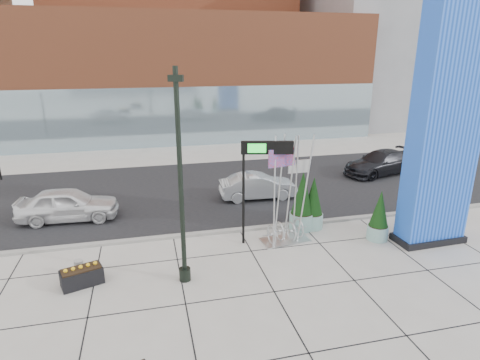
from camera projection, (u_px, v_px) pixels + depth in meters
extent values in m
plane|color=#9E9991|center=(239.00, 280.00, 14.29)|extent=(160.00, 160.00, 0.00)
cube|color=black|center=(200.00, 190.00, 23.55)|extent=(80.00, 12.00, 0.02)
cube|color=gray|center=(218.00, 232.00, 17.98)|extent=(80.00, 0.30, 0.12)
cube|color=#A75230|center=(183.00, 77.00, 37.85)|extent=(34.00, 10.00, 11.00)
cube|color=#8CA5B2|center=(190.00, 116.00, 34.31)|extent=(34.00, 0.60, 5.00)
cube|color=slate|center=(391.00, 41.00, 46.98)|extent=(20.00, 18.00, 18.00)
cube|color=#0C3DBC|center=(445.00, 129.00, 15.79)|extent=(2.75, 1.19, 9.76)
cube|color=black|center=(428.00, 238.00, 17.23)|extent=(2.98, 1.41, 0.27)
cylinder|color=black|center=(181.00, 182.00, 13.18)|extent=(0.17, 0.17, 7.37)
cylinder|color=black|center=(185.00, 274.00, 14.23)|extent=(0.41, 0.41, 0.46)
cube|color=black|center=(176.00, 78.00, 12.17)|extent=(0.50, 0.34, 0.20)
cube|color=silver|center=(285.00, 240.00, 17.27)|extent=(2.15, 1.25, 0.06)
cylinder|color=silver|center=(273.00, 192.00, 16.26)|extent=(0.07, 0.07, 4.64)
cylinder|color=silver|center=(279.00, 189.00, 16.64)|extent=(0.07, 0.07, 4.64)
cylinder|color=silver|center=(290.00, 190.00, 16.51)|extent=(0.07, 0.07, 4.64)
cylinder|color=silver|center=(297.00, 187.00, 16.86)|extent=(0.07, 0.07, 4.64)
cylinder|color=silver|center=(306.00, 190.00, 16.52)|extent=(0.07, 0.07, 4.64)
torus|color=silver|center=(270.00, 234.00, 16.90)|extent=(0.16, 0.85, 0.85)
torus|color=silver|center=(279.00, 231.00, 17.18)|extent=(0.16, 0.85, 0.85)
torus|color=silver|center=(291.00, 231.00, 17.11)|extent=(0.16, 0.85, 0.85)
torus|color=silver|center=(300.00, 229.00, 17.39)|extent=(0.16, 0.85, 0.85)
cube|color=red|center=(282.00, 158.00, 16.09)|extent=(1.20, 0.29, 0.74)
cube|color=silver|center=(300.00, 167.00, 16.50)|extent=(0.93, 0.06, 0.56)
cylinder|color=gray|center=(79.00, 268.00, 14.48)|extent=(0.32, 0.32, 0.62)
cylinder|color=black|center=(243.00, 195.00, 16.41)|extent=(0.10, 0.10, 4.37)
cube|color=black|center=(266.00, 146.00, 16.02)|extent=(2.07, 0.64, 0.52)
cube|color=#19D833|center=(257.00, 148.00, 15.82)|extent=(0.71, 0.18, 0.36)
cylinder|color=#8AB9B3|center=(377.00, 232.00, 17.33)|extent=(0.89, 0.89, 0.62)
cylinder|color=black|center=(378.00, 226.00, 17.24)|extent=(0.82, 0.82, 0.05)
cone|color=black|center=(380.00, 208.00, 16.99)|extent=(0.80, 0.80, 1.60)
cylinder|color=#8AB9B3|center=(312.00, 220.00, 18.49)|extent=(0.98, 0.98, 0.68)
cylinder|color=black|center=(312.00, 214.00, 18.38)|extent=(0.90, 0.90, 0.06)
cone|color=black|center=(313.00, 196.00, 18.12)|extent=(0.88, 0.88, 1.76)
cylinder|color=#8AB9B3|center=(301.00, 221.00, 18.36)|extent=(1.09, 1.09, 0.76)
cylinder|color=black|center=(302.00, 213.00, 18.24)|extent=(1.00, 1.00, 0.07)
cone|color=black|center=(303.00, 193.00, 17.94)|extent=(0.98, 0.98, 1.96)
cube|color=black|center=(82.00, 277.00, 13.93)|extent=(1.52, 1.10, 0.59)
cube|color=black|center=(81.00, 269.00, 13.84)|extent=(1.40, 0.97, 0.06)
imported|color=white|center=(68.00, 205.00, 19.18)|extent=(4.72, 2.12, 1.58)
imported|color=#A4A7AC|center=(258.00, 186.00, 22.08)|extent=(4.29, 1.63, 1.40)
imported|color=black|center=(381.00, 163.00, 26.50)|extent=(5.68, 3.43, 1.54)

